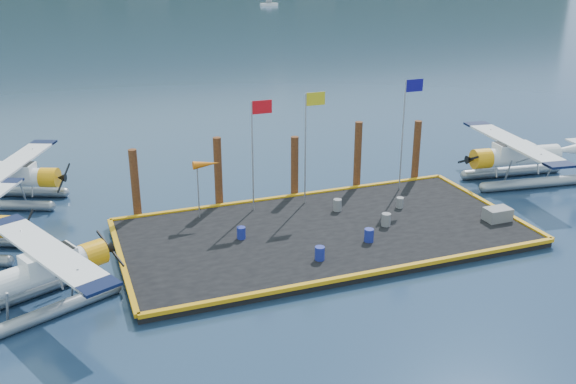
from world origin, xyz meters
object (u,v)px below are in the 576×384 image
(piling_2, at_px, (295,169))
(piling_4, at_px, (416,153))
(flagpole_yellow, at_px, (309,131))
(crate, at_px, (498,214))
(drum_1, at_px, (369,235))
(drum_5, at_px, (337,205))
(seaplane_a, at_px, (42,275))
(flagpole_red, at_px, (256,139))
(drum_2, at_px, (386,220))
(windsock, at_px, (206,165))
(piling_3, at_px, (358,157))
(piling_0, at_px, (135,186))
(seaplane_d, at_px, (518,159))
(drum_0, at_px, (241,233))
(flagpole_blue, at_px, (407,119))
(drum_4, at_px, (400,203))
(seaplane_c, at_px, (10,180))
(piling_1, at_px, (218,174))
(drum_3, at_px, (320,253))

(piling_2, distance_m, piling_4, 8.00)
(flagpole_yellow, bearing_deg, crate, -35.09)
(drum_1, bearing_deg, drum_5, 86.94)
(seaplane_a, bearing_deg, drum_1, 66.73)
(flagpole_red, bearing_deg, drum_2, -38.93)
(windsock, relative_size, piling_3, 0.73)
(drum_2, xyz_separation_m, piling_0, (-11.70, 6.04, 1.27))
(drum_5, bearing_deg, seaplane_d, 5.44)
(piling_3, distance_m, piling_4, 4.00)
(drum_0, distance_m, flagpole_blue, 12.07)
(seaplane_a, relative_size, drum_2, 13.31)
(drum_4, xyz_separation_m, piling_4, (3.38, 4.08, 1.31))
(crate, relative_size, piling_2, 0.35)
(seaplane_a, distance_m, flagpole_red, 12.91)
(seaplane_a, xyz_separation_m, piling_4, (21.81, 7.62, 0.59))
(seaplane_c, height_order, drum_5, seaplane_c)
(windsock, distance_m, piling_2, 5.90)
(seaplane_c, xyz_separation_m, piling_0, (6.37, -5.15, 0.57))
(seaplane_a, bearing_deg, drum_4, 76.83)
(seaplane_c, distance_m, flagpole_yellow, 17.25)
(crate, xyz_separation_m, piling_1, (-13.00, 7.43, 1.37))
(drum_3, height_order, piling_2, piling_2)
(drum_1, xyz_separation_m, piling_1, (-5.51, 7.42, 1.38))
(piling_0, distance_m, piling_3, 13.00)
(drum_1, relative_size, piling_1, 0.15)
(piling_1, distance_m, piling_3, 8.50)
(drum_3, height_order, flagpole_yellow, flagpole_yellow)
(seaplane_c, bearing_deg, piling_3, 98.08)
(flagpole_yellow, distance_m, piling_3, 4.75)
(drum_3, height_order, piling_0, piling_0)
(flagpole_yellow, height_order, piling_2, flagpole_yellow)
(flagpole_blue, height_order, piling_0, flagpole_blue)
(flagpole_yellow, distance_m, flagpole_blue, 6.00)
(seaplane_c, xyz_separation_m, piling_4, (23.37, -5.15, 0.57))
(seaplane_d, xyz_separation_m, drum_1, (-13.03, -5.36, -0.84))
(windsock, xyz_separation_m, piling_1, (1.03, 1.60, -1.13))
(piling_3, relative_size, piling_4, 1.07)
(seaplane_a, xyz_separation_m, drum_4, (18.43, 3.54, -0.72))
(seaplane_c, bearing_deg, crate, 85.18)
(seaplane_a, height_order, drum_4, seaplane_a)
(seaplane_d, height_order, drum_5, seaplane_d)
(seaplane_a, bearing_deg, crate, 66.46)
(drum_2, relative_size, flagpole_yellow, 0.11)
(seaplane_d, relative_size, piling_1, 2.41)
(drum_1, distance_m, flagpole_yellow, 6.99)
(drum_0, bearing_deg, windsock, 103.99)
(flagpole_yellow, bearing_deg, drum_1, -82.15)
(drum_2, bearing_deg, piling_2, 114.08)
(drum_5, relative_size, flagpole_blue, 0.10)
(flagpole_red, distance_m, piling_1, 3.28)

